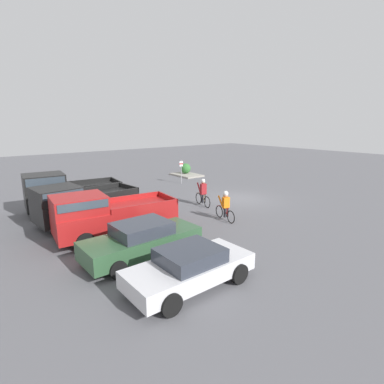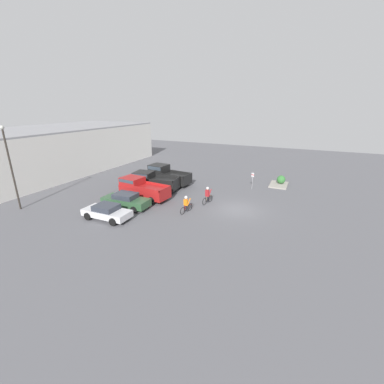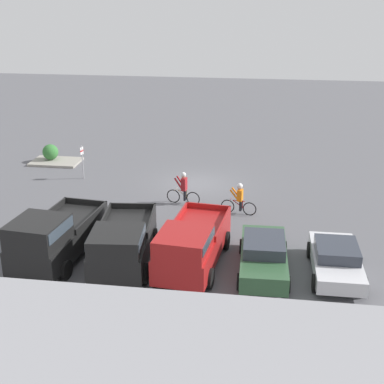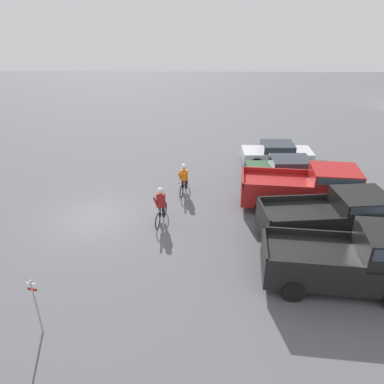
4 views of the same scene
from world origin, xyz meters
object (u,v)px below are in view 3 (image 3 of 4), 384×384
Objects in this scene: pickup_truck_2 at (53,236)px; cyclist_1 at (239,198)px; fire_lane_sign at (82,159)px; shrub at (50,152)px; sedan_0 at (336,259)px; pickup_truck_0 at (191,244)px; cyclist_0 at (183,188)px; pickup_truck_1 at (122,243)px; sedan_1 at (264,255)px.

cyclist_1 is (-7.15, -6.19, -0.32)m from pickup_truck_2.
fire_lane_sign is (2.31, -10.21, 0.06)m from pickup_truck_2.
cyclist_1 reaches higher than shrub.
pickup_truck_0 reaches higher than sedan_0.
cyclist_0 is 0.89× the size of fire_lane_sign.
pickup_truck_1 reaches higher than fire_lane_sign.
pickup_truck_0 is at bearing 75.54° from cyclist_1.
pickup_truck_1 is 2.93× the size of cyclist_1.
fire_lane_sign is at bearing -42.33° from sedan_1.
sedan_1 is 5.92m from cyclist_1.
fire_lane_sign is at bearing -63.20° from pickup_truck_1.
pickup_truck_0 is 2.73m from pickup_truck_1.
cyclist_1 is at bearing -104.46° from pickup_truck_0.
fire_lane_sign is (6.50, -3.09, 0.36)m from cyclist_0.
pickup_truck_1 is at bearing 178.53° from pickup_truck_2.
pickup_truck_0 is 6.17m from cyclist_1.
sedan_0 is 6.96m from cyclist_1.
pickup_truck_2 is 3.05× the size of cyclist_1.
cyclist_0 is 1.01× the size of cyclist_1.
sedan_0 is 9.63m from cyclist_0.
fire_lane_sign is 4.36m from shrub.
pickup_truck_0 is 1.02× the size of pickup_truck_2.
pickup_truck_1 is 7.32m from cyclist_0.
pickup_truck_0 is at bearing 3.93° from sedan_1.
pickup_truck_1 is 7.58m from cyclist_1.
sedan_0 is at bearing -175.59° from pickup_truck_1.
fire_lane_sign is at bearing 137.80° from shrub.
cyclist_1 is at bearing -124.22° from pickup_truck_1.
cyclist_0 is at bearing -120.49° from pickup_truck_2.
sedan_1 is 2.87m from pickup_truck_0.
pickup_truck_2 is at bearing 59.51° from cyclist_0.
pickup_truck_2 is 10.47m from fire_lane_sign.
pickup_truck_0 is (5.64, 0.35, 0.43)m from sedan_0.
pickup_truck_1 is at bearing 6.10° from pickup_truck_0.
pickup_truck_1 is 11.52m from fire_lane_sign.
sedan_1 is at bearing 3.25° from sedan_0.
pickup_truck_0 is (2.84, 0.20, 0.37)m from sedan_1.
pickup_truck_2 is 9.46m from cyclist_1.
sedan_0 is at bearing 144.59° from fire_lane_sign.
sedan_0 is 0.76× the size of pickup_truck_0.
cyclist_0 reaches higher than sedan_0.
pickup_truck_2 reaches higher than cyclist_1.
sedan_1 reaches higher than shrub.
cyclist_0 is at bearing -42.88° from sedan_0.
sedan_1 is at bearing -176.07° from pickup_truck_0.
pickup_truck_1 is at bearing 4.99° from sedan_1.
pickup_truck_2 is at bearing -1.47° from pickup_truck_1.
fire_lane_sign is at bearing -35.41° from sedan_0.
cyclist_1 is (-1.54, -5.97, -0.24)m from pickup_truck_0.
pickup_truck_2 is (11.25, 0.57, 0.51)m from sedan_0.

